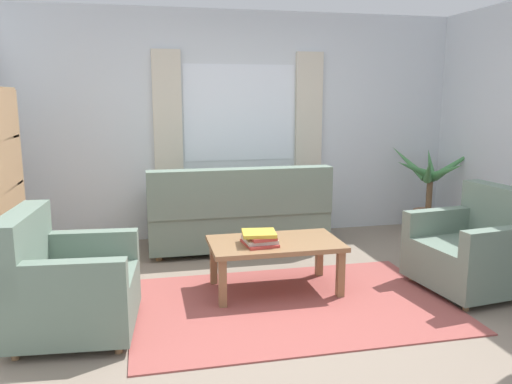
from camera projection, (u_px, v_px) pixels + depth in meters
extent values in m
plane|color=gray|center=(292.00, 305.00, 4.07)|extent=(6.24, 6.24, 0.00)
cube|color=silver|center=(239.00, 126.00, 6.00)|extent=(5.32, 0.12, 2.60)
cube|color=white|center=(240.00, 113.00, 5.91)|extent=(1.30, 0.01, 1.10)
cube|color=beige|center=(167.00, 114.00, 5.71)|extent=(0.32, 0.06, 1.40)
cube|color=beige|center=(309.00, 113.00, 6.06)|extent=(0.32, 0.06, 1.40)
cube|color=#9E4C47|center=(292.00, 304.00, 4.07)|extent=(2.51, 1.64, 0.01)
cube|color=slate|center=(236.00, 225.00, 5.60)|extent=(1.90, 0.80, 0.38)
cube|color=slate|center=(241.00, 192.00, 5.21)|extent=(1.90, 0.20, 0.48)
cube|color=slate|center=(312.00, 194.00, 5.73)|extent=(0.16, 0.80, 0.24)
cube|color=slate|center=(155.00, 201.00, 5.36)|extent=(0.16, 0.80, 0.24)
cylinder|color=olive|center=(302.00, 233.00, 6.11)|extent=(0.06, 0.06, 0.06)
cylinder|color=olive|center=(157.00, 241.00, 5.75)|extent=(0.06, 0.06, 0.06)
cylinder|color=olive|center=(318.00, 247.00, 5.53)|extent=(0.06, 0.06, 0.06)
cylinder|color=olive|center=(159.00, 258.00, 5.17)|extent=(0.06, 0.06, 0.06)
cube|color=slate|center=(77.00, 300.00, 3.56)|extent=(0.87, 0.90, 0.36)
cube|color=slate|center=(22.00, 245.00, 3.45)|extent=(0.25, 0.85, 0.46)
cube|color=slate|center=(61.00, 279.00, 3.16)|extent=(0.81, 0.19, 0.22)
cube|color=slate|center=(84.00, 245.00, 3.86)|extent=(0.81, 0.19, 0.22)
cylinder|color=olive|center=(119.00, 348.00, 3.31)|extent=(0.05, 0.05, 0.06)
cylinder|color=olive|center=(130.00, 306.00, 3.98)|extent=(0.05, 0.05, 0.06)
cylinder|color=olive|center=(15.00, 355.00, 3.23)|extent=(0.05, 0.05, 0.06)
cylinder|color=olive|center=(44.00, 311.00, 3.89)|extent=(0.05, 0.05, 0.06)
cube|color=slate|center=(469.00, 263.00, 4.35)|extent=(0.90, 0.93, 0.36)
cube|color=slate|center=(504.00, 213.00, 4.38)|extent=(0.28, 0.86, 0.46)
cube|color=slate|center=(443.00, 221.00, 4.63)|extent=(0.81, 0.22, 0.22)
cube|color=slate|center=(506.00, 242.00, 3.96)|extent=(0.81, 0.22, 0.22)
cylinder|color=olive|center=(412.00, 278.00, 4.60)|extent=(0.05, 0.05, 0.06)
cylinder|color=olive|center=(466.00, 307.00, 3.97)|extent=(0.05, 0.05, 0.06)
cylinder|color=olive|center=(469.00, 270.00, 4.81)|extent=(0.05, 0.05, 0.06)
cube|color=olive|center=(275.00, 244.00, 4.30)|extent=(1.10, 0.64, 0.04)
cube|color=olive|center=(223.00, 284.00, 3.98)|extent=(0.06, 0.06, 0.40)
cube|color=olive|center=(340.00, 274.00, 4.19)|extent=(0.06, 0.06, 0.40)
cube|color=olive|center=(214.00, 263.00, 4.48)|extent=(0.06, 0.06, 0.40)
cube|color=olive|center=(319.00, 255.00, 4.69)|extent=(0.06, 0.06, 0.40)
cube|color=#B23833|center=(260.00, 243.00, 4.20)|extent=(0.28, 0.32, 0.02)
cube|color=beige|center=(260.00, 240.00, 4.21)|extent=(0.27, 0.28, 0.03)
cube|color=#B23833|center=(260.00, 236.00, 4.21)|extent=(0.24, 0.31, 0.03)
cube|color=gold|center=(259.00, 233.00, 4.19)|extent=(0.30, 0.28, 0.03)
cylinder|color=#9E6B4C|center=(427.00, 222.00, 6.14)|extent=(0.35, 0.35, 0.29)
cylinder|color=brown|center=(429.00, 196.00, 6.08)|extent=(0.07, 0.07, 0.35)
cone|color=#47894C|center=(458.00, 162.00, 6.05)|extent=(0.62, 0.16, 0.46)
cone|color=#47894C|center=(430.00, 164.00, 6.26)|extent=(0.28, 0.46, 0.43)
cone|color=#47894C|center=(408.00, 162.00, 6.23)|extent=(0.32, 0.53, 0.44)
cone|color=#47894C|center=(414.00, 168.00, 5.93)|extent=(0.51, 0.18, 0.27)
cone|color=#47894C|center=(429.00, 171.00, 5.81)|extent=(0.31, 0.42, 0.38)
cone|color=#47894C|center=(448.00, 171.00, 5.82)|extent=(0.20, 0.47, 0.31)
cube|color=#A87F56|center=(6.00, 182.00, 4.79)|extent=(0.30, 0.04, 1.70)
cube|color=#A87F56|center=(11.00, 190.00, 4.38)|extent=(0.02, 0.90, 1.70)
cube|color=#A87F56|center=(2.00, 284.00, 4.51)|extent=(0.30, 0.86, 0.02)
cube|color=beige|center=(6.00, 212.00, 4.75)|extent=(0.24, 0.07, 0.26)
cube|color=#335199|center=(4.00, 216.00, 4.67)|extent=(0.27, 0.07, 0.23)
cube|color=#387F4C|center=(2.00, 219.00, 4.60)|extent=(0.28, 0.07, 0.22)
cube|color=#2D2D33|center=(0.00, 218.00, 4.52)|extent=(0.25, 0.07, 0.27)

